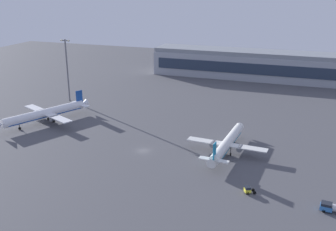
{
  "coord_description": "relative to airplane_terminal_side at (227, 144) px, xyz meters",
  "views": [
    {
      "loc": [
        50.31,
        -115.74,
        55.28
      ],
      "look_at": [
        -0.76,
        27.4,
        4.0
      ],
      "focal_mm": 42.6,
      "sensor_mm": 36.0,
      "label": 1
    }
  ],
  "objects": [
    {
      "name": "ground_plane",
      "position": [
        -27.32,
        -7.69,
        -3.43
      ],
      "size": [
        416.0,
        416.0,
        0.0
      ],
      "primitive_type": "plane",
      "color": "#4C4C51"
    },
    {
      "name": "terminal_building",
      "position": [
        16.23,
        115.17,
        4.66
      ],
      "size": [
        167.76,
        22.4,
        16.4
      ],
      "color": "#9EA3AD",
      "rests_on": "ground"
    },
    {
      "name": "airplane_terminal_side",
      "position": [
        0.0,
        0.0,
        0.0
      ],
      "size": [
        27.57,
        35.4,
        9.08
      ],
      "rotation": [
        0.0,
        0.0,
        -0.07
      ],
      "color": "silver",
      "rests_on": "ground"
    },
    {
      "name": "airplane_near_gate",
      "position": [
        -76.25,
        5.7,
        0.5
      ],
      "size": [
        30.24,
        38.27,
        10.41
      ],
      "rotation": [
        0.0,
        0.0,
        2.72
      ],
      "color": "white",
      "rests_on": "ground"
    },
    {
      "name": "fuel_truck",
      "position": [
        32.56,
        -27.21,
        -2.07
      ],
      "size": [
        6.47,
        2.9,
        2.35
      ],
      "rotation": [
        0.0,
        0.0,
        1.48
      ],
      "color": "#3372BF",
      "rests_on": "ground"
    },
    {
      "name": "pushback_tug",
      "position": [
        11.1,
        -24.73,
        -2.36
      ],
      "size": [
        3.55,
        2.93,
        2.05
      ],
      "rotation": [
        0.0,
        0.0,
        2.01
      ],
      "color": "yellow",
      "rests_on": "ground"
    },
    {
      "name": "apron_light_east",
      "position": [
        -84.8,
        36.03,
        13.36
      ],
      "size": [
        4.8,
        0.9,
        29.8
      ],
      "color": "slate",
      "rests_on": "ground"
    }
  ]
}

